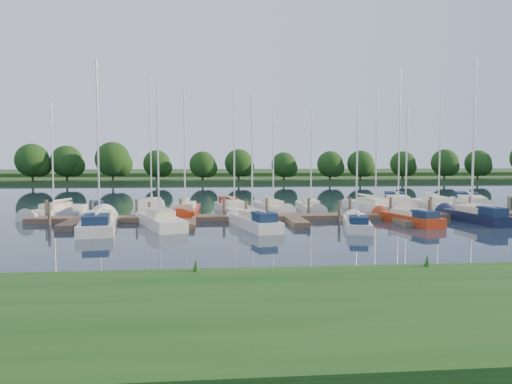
{
  "coord_description": "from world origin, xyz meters",
  "views": [
    {
      "loc": [
        -6.44,
        -30.66,
        4.92
      ],
      "look_at": [
        -2.73,
        8.0,
        2.2
      ],
      "focal_mm": 35.0,
      "sensor_mm": 36.0,
      "label": 1
    }
  ],
  "objects": [
    {
      "name": "sailboat_n_9",
      "position": [
        14.7,
        13.56,
        0.28
      ],
      "size": [
        2.59,
        9.02,
        11.55
      ],
      "rotation": [
        0.0,
        0.0,
        3.08
      ],
      "color": "silver",
      "rests_on": "ground"
    },
    {
      "name": "sailboat_s_4",
      "position": [
        8.41,
        5.02,
        0.32
      ],
      "size": [
        3.0,
        7.13,
        9.08
      ],
      "rotation": [
        0.0,
        0.0,
        0.23
      ],
      "color": "#9A290E",
      "rests_on": "ground"
    },
    {
      "name": "sailboat_s_0",
      "position": [
        -13.92,
        4.19,
        0.32
      ],
      "size": [
        3.35,
        9.57,
        11.97
      ],
      "rotation": [
        0.0,
        0.0,
        0.14
      ],
      "color": "silver",
      "rests_on": "ground"
    },
    {
      "name": "sailboat_n_8",
      "position": [
        11.48,
        15.05,
        0.34
      ],
      "size": [
        4.95,
        10.86,
        13.63
      ],
      "rotation": [
        0.0,
        0.0,
        2.87
      ],
      "color": "silver",
      "rests_on": "ground"
    },
    {
      "name": "mooring_pilings",
      "position": [
        0.0,
        8.43,
        0.6
      ],
      "size": [
        38.24,
        2.84,
        2.0
      ],
      "color": "#473D33",
      "rests_on": "ground"
    },
    {
      "name": "sailboat_n_4",
      "position": [
        -4.26,
        12.87,
        0.33
      ],
      "size": [
        3.14,
        8.84,
        11.12
      ],
      "rotation": [
        0.0,
        0.0,
        3.29
      ],
      "color": "silver",
      "rests_on": "ground"
    },
    {
      "name": "sailboat_s_3",
      "position": [
        3.7,
        2.57,
        0.31
      ],
      "size": [
        2.88,
        6.92,
        8.79
      ],
      "rotation": [
        0.0,
        0.0,
        -0.22
      ],
      "color": "silver",
      "rests_on": "ground"
    },
    {
      "name": "sailboat_n_0",
      "position": [
        -19.15,
        12.12,
        0.28
      ],
      "size": [
        3.52,
        7.59,
        9.74
      ],
      "rotation": [
        0.0,
        0.0,
        2.86
      ],
      "color": "silver",
      "rests_on": "ground"
    },
    {
      "name": "sailboat_n_10",
      "position": [
        18.35,
        14.14,
        0.34
      ],
      "size": [
        6.11,
        11.46,
        14.54
      ],
      "rotation": [
        0.0,
        0.0,
        2.77
      ],
      "color": "silver",
      "rests_on": "ground"
    },
    {
      "name": "treeline",
      "position": [
        0.76,
        61.51,
        4.04
      ],
      "size": [
        145.63,
        9.88,
        8.21
      ],
      "color": "#38281C",
      "rests_on": "ground"
    },
    {
      "name": "distant_hill",
      "position": [
        0.0,
        100.0,
        0.7
      ],
      "size": [
        220.0,
        40.0,
        1.4
      ],
      "primitive_type": "cube",
      "color": "#325023",
      "rests_on": "ground"
    },
    {
      "name": "sailboat_n_7",
      "position": [
        8.6,
        13.41,
        0.28
      ],
      "size": [
        3.59,
        9.07,
        11.45
      ],
      "rotation": [
        0.0,
        0.0,
        3.34
      ],
      "color": "silver",
      "rests_on": "ground"
    },
    {
      "name": "sailboat_n_5",
      "position": [
        -0.61,
        14.4,
        0.27
      ],
      "size": [
        2.95,
        7.62,
        9.59
      ],
      "rotation": [
        0.0,
        0.0,
        3.33
      ],
      "color": "silver",
      "rests_on": "ground"
    },
    {
      "name": "near_bank",
      "position": [
        0.0,
        -16.0,
        0.25
      ],
      "size": [
        90.0,
        10.0,
        0.5
      ],
      "primitive_type": "cube",
      "color": "#174313",
      "rests_on": "ground"
    },
    {
      "name": "dock",
      "position": [
        0.0,
        7.31,
        0.2
      ],
      "size": [
        40.0,
        6.0,
        0.4
      ],
      "color": "brown",
      "rests_on": "ground"
    },
    {
      "name": "sailboat_n_6",
      "position": [
        2.86,
        14.13,
        0.27
      ],
      "size": [
        1.95,
        7.4,
        9.45
      ],
      "rotation": [
        0.0,
        0.0,
        3.11
      ],
      "color": "silver",
      "rests_on": "ground"
    },
    {
      "name": "far_shore",
      "position": [
        0.0,
        75.0,
        0.3
      ],
      "size": [
        180.0,
        30.0,
        0.6
      ],
      "primitive_type": "cube",
      "color": "#214219",
      "rests_on": "ground"
    },
    {
      "name": "sailboat_s_2",
      "position": [
        -3.29,
        3.55,
        0.34
      ],
      "size": [
        3.24,
        7.54,
        9.72
      ],
      "rotation": [
        0.0,
        0.0,
        0.24
      ],
      "color": "silver",
      "rests_on": "ground"
    },
    {
      "name": "sailboat_s_1",
      "position": [
        -9.87,
        4.87,
        0.29
      ],
      "size": [
        4.06,
        8.08,
        10.53
      ],
      "rotation": [
        0.0,
        0.0,
        0.33
      ],
      "color": "silver",
      "rests_on": "ground"
    },
    {
      "name": "sailboat_n_2",
      "position": [
        -11.41,
        13.54,
        0.28
      ],
      "size": [
        3.17,
        9.76,
        12.35
      ],
      "rotation": [
        0.0,
        0.0,
        3.25
      ],
      "color": "silver",
      "rests_on": "ground"
    },
    {
      "name": "ground",
      "position": [
        0.0,
        0.0,
        0.0
      ],
      "size": [
        260.0,
        260.0,
        0.0
      ],
      "primitive_type": "plane",
      "color": "#192133",
      "rests_on": "ground"
    },
    {
      "name": "sailboat_s_5",
      "position": [
        13.8,
        5.39,
        0.34
      ],
      "size": [
        2.36,
        7.81,
        10.07
      ],
      "rotation": [
        0.0,
        0.0,
        0.08
      ],
      "color": "black",
      "rests_on": "ground"
    },
    {
      "name": "sailboat_n_3",
      "position": [
        -8.33,
        10.66,
        0.28
      ],
      "size": [
        2.39,
        8.37,
        10.71
      ],
      "rotation": [
        0.0,
        0.0,
        3.08
      ],
      "color": "#9A290E",
      "rests_on": "ground"
    },
    {
      "name": "motorboat",
      "position": [
        -15.7,
        11.56,
        0.33
      ],
      "size": [
        2.38,
        5.13,
        1.52
      ],
      "rotation": [
        0.0,
        0.0,
        3.37
      ],
      "color": "silver",
      "rests_on": "ground"
    }
  ]
}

